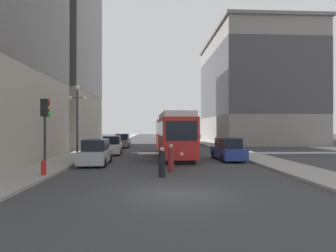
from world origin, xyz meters
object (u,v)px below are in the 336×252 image
object	(u,v)px
parked_car_left_far	(96,153)
pedestrian_crossing_near	(171,159)
parked_car_right_far	(228,150)
lamp_post_left_near	(77,111)
fire_hydrant	(44,168)
pedestrian_crossing_far	(162,163)
traffic_light_near_left	(45,116)
transit_bus	(182,132)
parked_car_left_mid	(123,141)
parked_car_left_near	(112,146)
streetcar	(173,134)

from	to	relation	value
parked_car_left_far	pedestrian_crossing_near	size ratio (longest dim) A/B	2.63
parked_car_right_far	pedestrian_crossing_near	size ratio (longest dim) A/B	2.92
parked_car_left_far	parked_car_right_far	bearing A→B (deg)	11.56
parked_car_left_far	pedestrian_crossing_near	world-z (taller)	parked_car_left_far
lamp_post_left_near	fire_hydrant	size ratio (longest dim) A/B	7.86
pedestrian_crossing_far	traffic_light_near_left	distance (m)	6.80
fire_hydrant	pedestrian_crossing_near	bearing A→B (deg)	14.67
traffic_light_near_left	parked_car_right_far	bearing A→B (deg)	31.45
transit_bus	pedestrian_crossing_far	distance (m)	29.61
parked_car_left_mid	parked_car_left_far	bearing A→B (deg)	-89.89
parked_car_left_near	parked_car_left_far	xyz separation A→B (m)	(0.00, -8.09, -0.00)
streetcar	fire_hydrant	world-z (taller)	streetcar
parked_car_left_near	traffic_light_near_left	world-z (taller)	traffic_light_near_left
transit_bus	parked_car_left_near	xyz separation A→B (m)	(-8.77, -15.85, -1.10)
parked_car_left_far	lamp_post_left_near	bearing A→B (deg)	129.70
parked_car_left_near	pedestrian_crossing_far	bearing A→B (deg)	-74.35
streetcar	transit_bus	bearing A→B (deg)	79.75
pedestrian_crossing_near	fire_hydrant	xyz separation A→B (m)	(-6.88, -1.80, -0.25)
parked_car_left_mid	fire_hydrant	bearing A→B (deg)	-94.01
parked_car_right_far	parked_car_left_far	world-z (taller)	same
parked_car_right_far	traffic_light_near_left	size ratio (longest dim) A/B	1.20
transit_bus	lamp_post_left_near	size ratio (longest dim) A/B	2.19
transit_bus	fire_hydrant	size ratio (longest dim) A/B	17.23
pedestrian_crossing_far	parked_car_left_mid	bearing A→B (deg)	153.04
lamp_post_left_near	fire_hydrant	world-z (taller)	lamp_post_left_near
parked_car_left_far	fire_hydrant	distance (m)	5.56
pedestrian_crossing_near	fire_hydrant	distance (m)	7.11
parked_car_left_far	pedestrian_crossing_near	xyz separation A→B (m)	(5.22, -3.50, -0.07)
parked_car_left_near	pedestrian_crossing_near	xyz separation A→B (m)	(5.23, -11.59, -0.07)
traffic_light_near_left	lamp_post_left_near	xyz separation A→B (m)	(-0.22, 7.25, 0.71)
transit_bus	parked_car_left_mid	xyz separation A→B (m)	(-8.77, -6.25, -1.10)
pedestrian_crossing_near	pedestrian_crossing_far	xyz separation A→B (m)	(-0.60, -1.85, -0.02)
streetcar	parked_car_left_mid	world-z (taller)	streetcar
streetcar	parked_car_left_near	xyz separation A→B (m)	(-5.96, 2.75, -1.26)
transit_bus	streetcar	bearing A→B (deg)	-96.49
parked_car_right_far	lamp_post_left_near	size ratio (longest dim) A/B	0.83
streetcar	parked_car_left_near	bearing A→B (deg)	153.61
parked_car_left_far	pedestrian_crossing_far	world-z (taller)	parked_car_left_far
parked_car_left_mid	traffic_light_near_left	world-z (taller)	traffic_light_near_left
parked_car_left_far	parked_car_left_mid	bearing A→B (deg)	89.09
parked_car_left_mid	parked_car_left_far	xyz separation A→B (m)	(-0.00, -17.69, -0.00)
pedestrian_crossing_far	parked_car_left_far	bearing A→B (deg)	-177.49
parked_car_left_near	parked_car_left_far	size ratio (longest dim) A/B	1.08
pedestrian_crossing_near	streetcar	bearing A→B (deg)	167.80
transit_bus	parked_car_right_far	xyz separation A→B (m)	(1.49, -21.67, -1.10)
transit_bus	fire_hydrant	xyz separation A→B (m)	(-10.43, -29.24, -1.42)
parked_car_left_near	parked_car_right_far	bearing A→B (deg)	-32.88
lamp_post_left_near	fire_hydrant	bearing A→B (deg)	-88.14
parked_car_left_far	streetcar	bearing A→B (deg)	40.95
lamp_post_left_near	fire_hydrant	distance (m)	8.28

